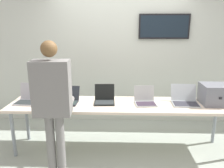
# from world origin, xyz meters

# --- Properties ---
(ground) EXTENTS (8.00, 8.00, 0.04)m
(ground) POSITION_xyz_m (0.00, 0.00, -0.02)
(ground) COLOR #9CA69B
(back_wall) EXTENTS (8.00, 0.11, 2.47)m
(back_wall) POSITION_xyz_m (0.02, 1.13, 1.25)
(back_wall) COLOR beige
(back_wall) RESTS_ON ground
(workbench) EXTENTS (3.32, 0.70, 0.76)m
(workbench) POSITION_xyz_m (0.00, 0.00, 0.71)
(workbench) COLOR beige
(workbench) RESTS_ON ground
(equipment_box) EXTENTS (0.39, 0.38, 0.30)m
(equipment_box) POSITION_xyz_m (1.41, 0.04, 0.91)
(equipment_box) COLOR slate
(equipment_box) RESTS_ON workbench
(laptop_station_0) EXTENTS (0.36, 0.35, 0.27)m
(laptop_station_0) POSITION_xyz_m (-1.40, 0.03, 0.82)
(laptop_station_0) COLOR #B2B1B8
(laptop_station_0) RESTS_ON workbench
(laptop_station_1) EXTENTS (0.35, 0.35, 0.22)m
(laptop_station_1) POSITION_xyz_m (-0.80, 0.03, 0.81)
(laptop_station_1) COLOR #21252A
(laptop_station_1) RESTS_ON workbench
(laptop_station_2) EXTENTS (0.32, 0.32, 0.26)m
(laptop_station_2) POSITION_xyz_m (-0.23, 0.06, 0.82)
(laptop_station_2) COLOR black
(laptop_station_2) RESTS_ON workbench
(laptop_station_3) EXTENTS (0.33, 0.32, 0.25)m
(laptop_station_3) POSITION_xyz_m (0.38, 0.02, 0.82)
(laptop_station_3) COLOR #B0B5B3
(laptop_station_3) RESTS_ON workbench
(laptop_station_4) EXTENTS (0.40, 0.39, 0.26)m
(laptop_station_4) POSITION_xyz_m (0.98, 0.05, 0.82)
(laptop_station_4) COLOR #A8B2B5
(laptop_station_4) RESTS_ON workbench
(person) EXTENTS (0.46, 0.61, 1.73)m
(person) POSITION_xyz_m (-0.82, -0.62, 1.05)
(person) COLOR slate
(person) RESTS_ON ground
(coffee_mug) EXTENTS (0.07, 0.07, 0.09)m
(coffee_mug) POSITION_xyz_m (-0.84, -0.25, 0.80)
(coffee_mug) COLOR white
(coffee_mug) RESTS_ON workbench
(paper_sheet) EXTENTS (0.21, 0.30, 0.00)m
(paper_sheet) POSITION_xyz_m (-1.09, -0.17, 0.76)
(paper_sheet) COLOR white
(paper_sheet) RESTS_ON workbench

